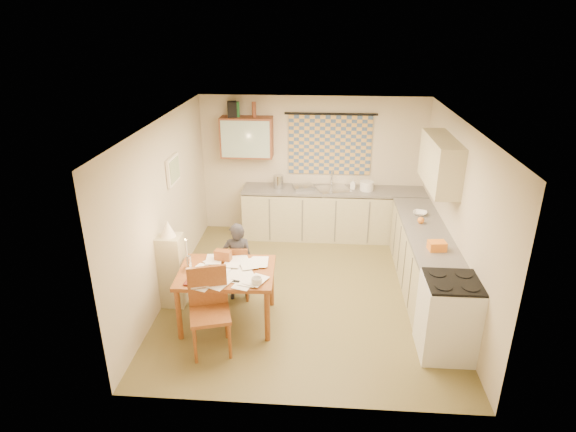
# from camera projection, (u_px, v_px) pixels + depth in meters

# --- Properties ---
(floor) EXTENTS (4.00, 4.50, 0.02)m
(floor) POSITION_uv_depth(u_px,v_px,m) (307.00, 292.00, 7.08)
(floor) COLOR brown
(floor) RESTS_ON ground
(ceiling) EXTENTS (4.00, 4.50, 0.02)m
(ceiling) POSITION_uv_depth(u_px,v_px,m) (310.00, 122.00, 6.12)
(ceiling) COLOR white
(ceiling) RESTS_ON floor
(wall_back) EXTENTS (4.00, 0.02, 2.50)m
(wall_back) POSITION_uv_depth(u_px,v_px,m) (312.00, 166.00, 8.68)
(wall_back) COLOR beige
(wall_back) RESTS_ON floor
(wall_front) EXTENTS (4.00, 0.02, 2.50)m
(wall_front) POSITION_uv_depth(u_px,v_px,m) (300.00, 304.00, 4.52)
(wall_front) COLOR beige
(wall_front) RESTS_ON floor
(wall_left) EXTENTS (0.02, 4.50, 2.50)m
(wall_left) POSITION_uv_depth(u_px,v_px,m) (165.00, 209.00, 6.74)
(wall_left) COLOR beige
(wall_left) RESTS_ON floor
(wall_right) EXTENTS (0.02, 4.50, 2.50)m
(wall_right) POSITION_uv_depth(u_px,v_px,m) (457.00, 217.00, 6.46)
(wall_right) COLOR beige
(wall_right) RESTS_ON floor
(window_blind) EXTENTS (1.45, 0.03, 1.05)m
(window_blind) POSITION_uv_depth(u_px,v_px,m) (330.00, 145.00, 8.47)
(window_blind) COLOR #39527A
(window_blind) RESTS_ON wall_back
(curtain_rod) EXTENTS (1.60, 0.04, 0.04)m
(curtain_rod) POSITION_uv_depth(u_px,v_px,m) (331.00, 114.00, 8.24)
(curtain_rod) COLOR black
(curtain_rod) RESTS_ON wall_back
(wall_cabinet) EXTENTS (0.90, 0.34, 0.70)m
(wall_cabinet) POSITION_uv_depth(u_px,v_px,m) (247.00, 137.00, 8.38)
(wall_cabinet) COLOR brown
(wall_cabinet) RESTS_ON wall_back
(wall_cabinet_glass) EXTENTS (0.84, 0.02, 0.64)m
(wall_cabinet_glass) POSITION_uv_depth(u_px,v_px,m) (245.00, 139.00, 8.22)
(wall_cabinet_glass) COLOR #99B2A5
(wall_cabinet_glass) RESTS_ON wall_back
(upper_cabinet_right) EXTENTS (0.34, 1.30, 0.70)m
(upper_cabinet_right) POSITION_uv_depth(u_px,v_px,m) (440.00, 162.00, 6.75)
(upper_cabinet_right) COLOR tan
(upper_cabinet_right) RESTS_ON wall_right
(framed_print) EXTENTS (0.04, 0.50, 0.40)m
(framed_print) POSITION_uv_depth(u_px,v_px,m) (173.00, 170.00, 6.93)
(framed_print) COLOR #F3E7CF
(framed_print) RESTS_ON wall_left
(print_canvas) EXTENTS (0.01, 0.42, 0.32)m
(print_canvas) POSITION_uv_depth(u_px,v_px,m) (175.00, 170.00, 6.93)
(print_canvas) COLOR beige
(print_canvas) RESTS_ON wall_left
(counter_back) EXTENTS (3.30, 0.62, 0.92)m
(counter_back) POSITION_uv_depth(u_px,v_px,m) (335.00, 214.00, 8.67)
(counter_back) COLOR tan
(counter_back) RESTS_ON floor
(counter_right) EXTENTS (0.62, 2.95, 0.92)m
(counter_right) POSITION_uv_depth(u_px,v_px,m) (426.00, 264.00, 6.91)
(counter_right) COLOR tan
(counter_right) RESTS_ON floor
(stove) EXTENTS (0.63, 0.63, 0.98)m
(stove) POSITION_uv_depth(u_px,v_px,m) (448.00, 317.00, 5.63)
(stove) COLOR white
(stove) RESTS_ON floor
(sink) EXTENTS (0.66, 0.59, 0.10)m
(sink) POSITION_uv_depth(u_px,v_px,m) (333.00, 191.00, 8.51)
(sink) COLOR silver
(sink) RESTS_ON counter_back
(tap) EXTENTS (0.04, 0.04, 0.28)m
(tap) POSITION_uv_depth(u_px,v_px,m) (332.00, 179.00, 8.61)
(tap) COLOR silver
(tap) RESTS_ON counter_back
(dish_rack) EXTENTS (0.42, 0.38, 0.06)m
(dish_rack) POSITION_uv_depth(u_px,v_px,m) (303.00, 187.00, 8.52)
(dish_rack) COLOR silver
(dish_rack) RESTS_ON counter_back
(kettle) EXTENTS (0.22, 0.22, 0.24)m
(kettle) POSITION_uv_depth(u_px,v_px,m) (278.00, 182.00, 8.52)
(kettle) COLOR silver
(kettle) RESTS_ON counter_back
(mixing_bowl) EXTENTS (0.27, 0.27, 0.16)m
(mixing_bowl) POSITION_uv_depth(u_px,v_px,m) (367.00, 186.00, 8.43)
(mixing_bowl) COLOR white
(mixing_bowl) RESTS_ON counter_back
(soap_bottle) EXTENTS (0.12, 0.13, 0.19)m
(soap_bottle) POSITION_uv_depth(u_px,v_px,m) (353.00, 184.00, 8.48)
(soap_bottle) COLOR white
(soap_bottle) RESTS_ON counter_back
(bowl) EXTENTS (0.33, 0.33, 0.05)m
(bowl) POSITION_uv_depth(u_px,v_px,m) (420.00, 213.00, 7.40)
(bowl) COLOR white
(bowl) RESTS_ON counter_right
(orange_bag) EXTENTS (0.24, 0.19, 0.12)m
(orange_bag) POSITION_uv_depth(u_px,v_px,m) (437.00, 246.00, 6.27)
(orange_bag) COLOR orange
(orange_bag) RESTS_ON counter_right
(fruit_orange) EXTENTS (0.10, 0.10, 0.10)m
(fruit_orange) POSITION_uv_depth(u_px,v_px,m) (421.00, 220.00, 7.08)
(fruit_orange) COLOR orange
(fruit_orange) RESTS_ON counter_right
(speaker) EXTENTS (0.19, 0.23, 0.26)m
(speaker) POSITION_uv_depth(u_px,v_px,m) (232.00, 109.00, 8.21)
(speaker) COLOR black
(speaker) RESTS_ON wall_cabinet
(bottle_green) EXTENTS (0.07, 0.07, 0.26)m
(bottle_green) POSITION_uv_depth(u_px,v_px,m) (238.00, 109.00, 8.21)
(bottle_green) COLOR #195926
(bottle_green) RESTS_ON wall_cabinet
(bottle_brown) EXTENTS (0.07, 0.07, 0.26)m
(bottle_brown) POSITION_uv_depth(u_px,v_px,m) (254.00, 110.00, 8.19)
(bottle_brown) COLOR brown
(bottle_brown) RESTS_ON wall_cabinet
(dining_table) EXTENTS (1.25, 0.97, 0.75)m
(dining_table) POSITION_uv_depth(u_px,v_px,m) (228.00, 296.00, 6.27)
(dining_table) COLOR brown
(dining_table) RESTS_ON floor
(chair_far) EXTENTS (0.40, 0.40, 0.83)m
(chair_far) POSITION_uv_depth(u_px,v_px,m) (237.00, 280.00, 6.87)
(chair_far) COLOR brown
(chair_far) RESTS_ON floor
(chair_near) EXTENTS (0.58, 0.58, 1.03)m
(chair_near) POSITION_uv_depth(u_px,v_px,m) (211.00, 327.00, 5.74)
(chair_near) COLOR brown
(chair_near) RESTS_ON floor
(person) EXTENTS (0.52, 0.42, 1.16)m
(person) POSITION_uv_depth(u_px,v_px,m) (238.00, 262.00, 6.71)
(person) COLOR black
(person) RESTS_ON floor
(shelf_stand) EXTENTS (0.32, 0.30, 1.04)m
(shelf_stand) POSITION_uv_depth(u_px,v_px,m) (172.00, 271.00, 6.60)
(shelf_stand) COLOR tan
(shelf_stand) RESTS_ON floor
(lampshade) EXTENTS (0.20, 0.20, 0.22)m
(lampshade) POSITION_uv_depth(u_px,v_px,m) (168.00, 229.00, 6.36)
(lampshade) COLOR #F3E7CF
(lampshade) RESTS_ON shelf_stand
(letter_rack) EXTENTS (0.24, 0.14, 0.16)m
(letter_rack) POSITION_uv_depth(u_px,v_px,m) (223.00, 256.00, 6.33)
(letter_rack) COLOR brown
(letter_rack) RESTS_ON dining_table
(mug) EXTENTS (0.22, 0.22, 0.10)m
(mug) POSITION_uv_depth(u_px,v_px,m) (257.00, 282.00, 5.77)
(mug) COLOR white
(mug) RESTS_ON dining_table
(magazine) EXTENTS (0.22, 0.27, 0.02)m
(magazine) POSITION_uv_depth(u_px,v_px,m) (186.00, 280.00, 5.88)
(magazine) COLOR maroon
(magazine) RESTS_ON dining_table
(book) EXTENTS (0.25, 0.29, 0.02)m
(book) POSITION_uv_depth(u_px,v_px,m) (194.00, 275.00, 6.02)
(book) COLOR orange
(book) RESTS_ON dining_table
(orange_box) EXTENTS (0.14, 0.11, 0.04)m
(orange_box) POSITION_uv_depth(u_px,v_px,m) (196.00, 282.00, 5.83)
(orange_box) COLOR orange
(orange_box) RESTS_ON dining_table
(eyeglasses) EXTENTS (0.14, 0.08, 0.02)m
(eyeglasses) POSITION_uv_depth(u_px,v_px,m) (235.00, 281.00, 5.87)
(eyeglasses) COLOR black
(eyeglasses) RESTS_ON dining_table
(candle_holder) EXTENTS (0.07, 0.07, 0.18)m
(candle_holder) POSITION_uv_depth(u_px,v_px,m) (189.00, 262.00, 6.15)
(candle_holder) COLOR silver
(candle_holder) RESTS_ON dining_table
(candle) EXTENTS (0.03, 0.03, 0.22)m
(candle) POSITION_uv_depth(u_px,v_px,m) (186.00, 248.00, 6.07)
(candle) COLOR white
(candle) RESTS_ON dining_table
(candle_flame) EXTENTS (0.02, 0.02, 0.02)m
(candle_flame) POSITION_uv_depth(u_px,v_px,m) (185.00, 240.00, 6.02)
(candle_flame) COLOR #FFCC66
(candle_flame) RESTS_ON dining_table
(papers) EXTENTS (1.07, 1.01, 0.03)m
(papers) POSITION_uv_depth(u_px,v_px,m) (231.00, 271.00, 6.08)
(papers) COLOR white
(papers) RESTS_ON dining_table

